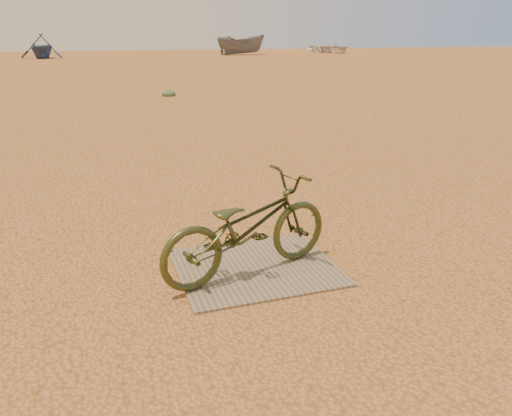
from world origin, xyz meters
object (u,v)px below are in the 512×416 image
object	(u,v)px
plywood_board	(256,267)
boat_far_left	(41,46)
bicycle	(248,227)
boat_mid_right	(241,45)
boat_far_right	(330,48)

from	to	relation	value
plywood_board	boat_far_left	size ratio (longest dim) A/B	0.37
bicycle	boat_mid_right	world-z (taller)	boat_mid_right
plywood_board	boat_mid_right	xyz separation A→B (m)	(13.25, 43.41, 0.90)
bicycle	boat_far_left	distance (m)	42.54
boat_far_left	boat_mid_right	bearing A→B (deg)	13.91
bicycle	boat_mid_right	xyz separation A→B (m)	(13.35, 43.50, 0.45)
bicycle	boat_far_left	size ratio (longest dim) A/B	0.44
plywood_board	boat_far_left	world-z (taller)	boat_far_left
bicycle	boat_mid_right	bearing A→B (deg)	-32.36
bicycle	boat_mid_right	size ratio (longest dim) A/B	0.35
bicycle	boat_far_right	size ratio (longest dim) A/B	0.32
boat_far_left	boat_far_right	size ratio (longest dim) A/B	0.73
plywood_board	boat_mid_right	world-z (taller)	boat_mid_right
bicycle	boat_far_right	xyz separation A→B (m)	(23.61, 45.26, 0.08)
plywood_board	boat_mid_right	bearing A→B (deg)	73.03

